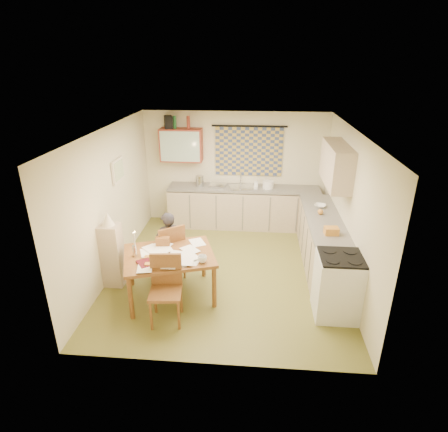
# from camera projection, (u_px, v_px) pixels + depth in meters

# --- Properties ---
(floor) EXTENTS (4.00, 4.50, 0.02)m
(floor) POSITION_uv_depth(u_px,v_px,m) (227.00, 270.00, 6.75)
(floor) COLOR brown
(floor) RESTS_ON ground
(ceiling) EXTENTS (4.00, 4.50, 0.02)m
(ceiling) POSITION_uv_depth(u_px,v_px,m) (227.00, 130.00, 5.76)
(ceiling) COLOR white
(ceiling) RESTS_ON floor
(wall_back) EXTENTS (4.00, 0.02, 2.50)m
(wall_back) POSITION_uv_depth(u_px,v_px,m) (235.00, 169.00, 8.33)
(wall_back) COLOR beige
(wall_back) RESTS_ON floor
(wall_front) EXTENTS (4.00, 0.02, 2.50)m
(wall_front) POSITION_uv_depth(u_px,v_px,m) (211.00, 279.00, 4.19)
(wall_front) COLOR beige
(wall_front) RESTS_ON floor
(wall_left) EXTENTS (0.02, 4.50, 2.50)m
(wall_left) POSITION_uv_depth(u_px,v_px,m) (110.00, 202.00, 6.42)
(wall_left) COLOR beige
(wall_left) RESTS_ON floor
(wall_right) EXTENTS (0.02, 4.50, 2.50)m
(wall_right) POSITION_uv_depth(u_px,v_px,m) (350.00, 210.00, 6.10)
(wall_right) COLOR beige
(wall_right) RESTS_ON floor
(window_blind) EXTENTS (1.45, 0.03, 1.05)m
(window_blind) POSITION_uv_depth(u_px,v_px,m) (249.00, 152.00, 8.11)
(window_blind) COLOR navy
(window_blind) RESTS_ON wall_back
(curtain_rod) EXTENTS (1.60, 0.04, 0.04)m
(curtain_rod) POSITION_uv_depth(u_px,v_px,m) (249.00, 126.00, 7.88)
(curtain_rod) COLOR black
(curtain_rod) RESTS_ON wall_back
(wall_cabinet) EXTENTS (0.90, 0.34, 0.70)m
(wall_cabinet) POSITION_uv_depth(u_px,v_px,m) (181.00, 145.00, 8.04)
(wall_cabinet) COLOR maroon
(wall_cabinet) RESTS_ON wall_back
(wall_cabinet_glass) EXTENTS (0.84, 0.02, 0.64)m
(wall_cabinet_glass) POSITION_uv_depth(u_px,v_px,m) (180.00, 147.00, 7.88)
(wall_cabinet_glass) COLOR #99B2A5
(wall_cabinet_glass) RESTS_ON wall_back
(upper_cabinet_right) EXTENTS (0.34, 1.30, 0.70)m
(upper_cabinet_right) POSITION_uv_depth(u_px,v_px,m) (336.00, 165.00, 6.38)
(upper_cabinet_right) COLOR tan
(upper_cabinet_right) RESTS_ON wall_right
(framed_print) EXTENTS (0.04, 0.50, 0.40)m
(framed_print) POSITION_uv_depth(u_px,v_px,m) (118.00, 170.00, 6.60)
(framed_print) COLOR beige
(framed_print) RESTS_ON wall_left
(print_canvas) EXTENTS (0.01, 0.42, 0.32)m
(print_canvas) POSITION_uv_depth(u_px,v_px,m) (119.00, 170.00, 6.60)
(print_canvas) COLOR silver
(print_canvas) RESTS_ON wall_left
(counter_back) EXTENTS (3.30, 0.62, 0.92)m
(counter_back) POSITION_uv_depth(u_px,v_px,m) (243.00, 207.00, 8.34)
(counter_back) COLOR tan
(counter_back) RESTS_ON floor
(counter_right) EXTENTS (0.62, 2.95, 0.92)m
(counter_right) POSITION_uv_depth(u_px,v_px,m) (324.00, 247.00, 6.59)
(counter_right) COLOR tan
(counter_right) RESTS_ON floor
(stove) EXTENTS (0.63, 0.63, 0.97)m
(stove) POSITION_uv_depth(u_px,v_px,m) (338.00, 286.00, 5.42)
(stove) COLOR white
(stove) RESTS_ON floor
(sink) EXTENTS (0.66, 0.60, 0.10)m
(sink) POSITION_uv_depth(u_px,v_px,m) (243.00, 189.00, 8.18)
(sink) COLOR silver
(sink) RESTS_ON counter_back
(tap) EXTENTS (0.03, 0.03, 0.28)m
(tap) POSITION_uv_depth(u_px,v_px,m) (241.00, 179.00, 8.27)
(tap) COLOR silver
(tap) RESTS_ON counter_back
(dish_rack) EXTENTS (0.39, 0.35, 0.06)m
(dish_rack) POSITION_uv_depth(u_px,v_px,m) (218.00, 185.00, 8.19)
(dish_rack) COLOR silver
(dish_rack) RESTS_ON counter_back
(kettle) EXTENTS (0.21, 0.21, 0.24)m
(kettle) POSITION_uv_depth(u_px,v_px,m) (200.00, 181.00, 8.19)
(kettle) COLOR silver
(kettle) RESTS_ON counter_back
(mixing_bowl) EXTENTS (0.29, 0.29, 0.16)m
(mixing_bowl) POSITION_uv_depth(u_px,v_px,m) (268.00, 185.00, 8.09)
(mixing_bowl) COLOR white
(mixing_bowl) RESTS_ON counter_back
(soap_bottle) EXTENTS (0.09, 0.09, 0.18)m
(soap_bottle) POSITION_uv_depth(u_px,v_px,m) (256.00, 183.00, 8.15)
(soap_bottle) COLOR white
(soap_bottle) RESTS_ON counter_back
(bowl) EXTENTS (0.33, 0.33, 0.05)m
(bowl) POSITION_uv_depth(u_px,v_px,m) (320.00, 206.00, 7.08)
(bowl) COLOR white
(bowl) RESTS_ON counter_right
(orange_bag) EXTENTS (0.23, 0.18, 0.12)m
(orange_bag) POSITION_uv_depth(u_px,v_px,m) (331.00, 231.00, 5.98)
(orange_bag) COLOR #C67F2C
(orange_bag) RESTS_ON counter_right
(fruit_orange) EXTENTS (0.10, 0.10, 0.10)m
(fruit_orange) POSITION_uv_depth(u_px,v_px,m) (320.00, 212.00, 6.74)
(fruit_orange) COLOR #C67F2C
(fruit_orange) RESTS_ON counter_right
(speaker) EXTENTS (0.22, 0.24, 0.26)m
(speaker) POSITION_uv_depth(u_px,v_px,m) (168.00, 122.00, 7.87)
(speaker) COLOR black
(speaker) RESTS_ON wall_cabinet
(bottle_green) EXTENTS (0.08, 0.08, 0.26)m
(bottle_green) POSITION_uv_depth(u_px,v_px,m) (175.00, 122.00, 7.86)
(bottle_green) COLOR #195926
(bottle_green) RESTS_ON wall_cabinet
(bottle_brown) EXTENTS (0.07, 0.07, 0.26)m
(bottle_brown) POSITION_uv_depth(u_px,v_px,m) (188.00, 122.00, 7.84)
(bottle_brown) COLOR maroon
(bottle_brown) RESTS_ON wall_cabinet
(dining_table) EXTENTS (1.60, 1.39, 0.75)m
(dining_table) POSITION_uv_depth(u_px,v_px,m) (170.00, 275.00, 5.89)
(dining_table) COLOR brown
(dining_table) RESTS_ON floor
(chair_far) EXTENTS (0.64, 0.64, 1.01)m
(chair_far) POSITION_uv_depth(u_px,v_px,m) (169.00, 260.00, 6.44)
(chair_far) COLOR brown
(chair_far) RESTS_ON floor
(chair_near) EXTENTS (0.49, 0.49, 0.99)m
(chair_near) POSITION_uv_depth(u_px,v_px,m) (166.00, 302.00, 5.36)
(chair_near) COLOR brown
(chair_near) RESTS_ON floor
(person) EXTENTS (0.71, 0.69, 1.21)m
(person) POSITION_uv_depth(u_px,v_px,m) (169.00, 246.00, 6.31)
(person) COLOR black
(person) RESTS_ON floor
(shelf_stand) EXTENTS (0.32, 0.30, 1.09)m
(shelf_stand) POSITION_uv_depth(u_px,v_px,m) (112.00, 255.00, 6.14)
(shelf_stand) COLOR tan
(shelf_stand) RESTS_ON floor
(lampshade) EXTENTS (0.20, 0.20, 0.22)m
(lampshade) POSITION_uv_depth(u_px,v_px,m) (108.00, 219.00, 5.88)
(lampshade) COLOR beige
(lampshade) RESTS_ON shelf_stand
(letter_rack) EXTENTS (0.23, 0.13, 0.16)m
(letter_rack) POSITION_uv_depth(u_px,v_px,m) (163.00, 242.00, 5.96)
(letter_rack) COLOR brown
(letter_rack) RESTS_ON dining_table
(mug) EXTENTS (0.22, 0.22, 0.11)m
(mug) POSITION_uv_depth(u_px,v_px,m) (202.00, 259.00, 5.50)
(mug) COLOR white
(mug) RESTS_ON dining_table
(magazine) EXTENTS (0.45, 0.46, 0.03)m
(magazine) POSITION_uv_depth(u_px,v_px,m) (138.00, 265.00, 5.41)
(magazine) COLOR maroon
(magazine) RESTS_ON dining_table
(book) EXTENTS (0.20, 0.25, 0.02)m
(book) POSITION_uv_depth(u_px,v_px,m) (143.00, 259.00, 5.59)
(book) COLOR #C67F2C
(book) RESTS_ON dining_table
(orange_box) EXTENTS (0.13, 0.09, 0.04)m
(orange_box) POSITION_uv_depth(u_px,v_px,m) (149.00, 265.00, 5.42)
(orange_box) COLOR #C67F2C
(orange_box) RESTS_ON dining_table
(eyeglasses) EXTENTS (0.14, 0.10, 0.02)m
(eyeglasses) POSITION_uv_depth(u_px,v_px,m) (182.00, 261.00, 5.53)
(eyeglasses) COLOR black
(eyeglasses) RESTS_ON dining_table
(candle_holder) EXTENTS (0.08, 0.08, 0.18)m
(candle_holder) POSITION_uv_depth(u_px,v_px,m) (135.00, 251.00, 5.66)
(candle_holder) COLOR silver
(candle_holder) RESTS_ON dining_table
(candle) EXTENTS (0.02, 0.02, 0.22)m
(candle) POSITION_uv_depth(u_px,v_px,m) (134.00, 239.00, 5.58)
(candle) COLOR white
(candle) RESTS_ON dining_table
(candle_flame) EXTENTS (0.02, 0.02, 0.02)m
(candle_flame) POSITION_uv_depth(u_px,v_px,m) (135.00, 232.00, 5.52)
(candle_flame) COLOR #FFCC66
(candle_flame) RESTS_ON dining_table
(papers) EXTENTS (1.03, 1.22, 0.03)m
(papers) POSITION_uv_depth(u_px,v_px,m) (171.00, 255.00, 5.69)
(papers) COLOR white
(papers) RESTS_ON dining_table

